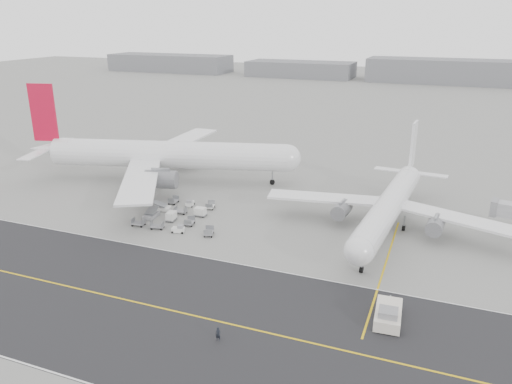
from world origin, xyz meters
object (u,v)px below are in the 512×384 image
at_px(pushback_tug, 388,314).
at_px(ground_crew_a, 218,334).
at_px(airliner_a, 163,154).
at_px(airliner_b, 390,204).

relative_size(pushback_tug, ground_crew_a, 4.85).
bearing_deg(airliner_a, airliner_b, -115.16).
relative_size(airliner_b, ground_crew_a, 25.82).
height_order(airliner_b, pushback_tug, airliner_b).
bearing_deg(ground_crew_a, airliner_b, 67.76).
xyz_separation_m(airliner_a, ground_crew_a, (39.84, -52.87, -5.68)).
bearing_deg(pushback_tug, ground_crew_a, -151.54).
bearing_deg(airliner_b, ground_crew_a, -104.30).
xyz_separation_m(pushback_tug, ground_crew_a, (-18.89, -11.84, -0.12)).
relative_size(airliner_a, pushback_tug, 7.19).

